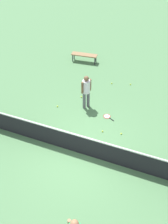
{
  "coord_description": "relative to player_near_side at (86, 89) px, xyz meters",
  "views": [
    {
      "loc": [
        -2.7,
        6.43,
        7.99
      ],
      "look_at": [
        0.44,
        -1.37,
        0.9
      ],
      "focal_mm": 43.21,
      "sensor_mm": 36.0,
      "label": 1
    }
  ],
  "objects": [
    {
      "name": "tennis_ball_stray_right",
      "position": [
        -2.03,
        1.14,
        -0.98
      ],
      "size": [
        0.07,
        0.07,
        0.07
      ],
      "primitive_type": "sphere",
      "color": "#C6E033",
      "rests_on": "ground_plane"
    },
    {
      "name": "tennis_racket_near_player",
      "position": [
        -1.15,
        0.3,
        -1.0
      ],
      "size": [
        0.6,
        0.42,
        0.03
      ],
      "color": "red",
      "rests_on": "ground_plane"
    },
    {
      "name": "tennis_ball_stray_left",
      "position": [
        -1.47,
        -2.57,
        -0.98
      ],
      "size": [
        0.07,
        0.07,
        0.07
      ],
      "primitive_type": "sphere",
      "color": "#C6E033",
      "rests_on": "ground_plane"
    },
    {
      "name": "courtside_bench",
      "position": [
        1.67,
        -3.92,
        -0.59
      ],
      "size": [
        1.54,
        0.57,
        0.48
      ],
      "color": "olive",
      "rests_on": "ground_plane"
    },
    {
      "name": "player_near_side",
      "position": [
        0.0,
        0.0,
        0.0
      ],
      "size": [
        0.47,
        0.48,
        1.7
      ],
      "color": "#595960",
      "rests_on": "ground_plane"
    },
    {
      "name": "tennis_ball_by_net",
      "position": [
        1.25,
        0.5,
        -0.98
      ],
      "size": [
        0.07,
        0.07,
        0.07
      ],
      "primitive_type": "sphere",
      "color": "#C6E033",
      "rests_on": "ground_plane"
    },
    {
      "name": "court_net",
      "position": [
        -0.89,
        2.74,
        -0.51
      ],
      "size": [
        10.09,
        0.09,
        1.07
      ],
      "color": "#4C4C51",
      "rests_on": "ground_plane"
    },
    {
      "name": "tennis_ball_near_player",
      "position": [
        -1.26,
        1.3,
        -0.98
      ],
      "size": [
        0.07,
        0.07,
        0.07
      ],
      "primitive_type": "sphere",
      "color": "#C6E033",
      "rests_on": "ground_plane"
    },
    {
      "name": "tennis_ball_baseline",
      "position": [
        0.49,
        -0.61,
        -0.98
      ],
      "size": [
        0.07,
        0.07,
        0.07
      ],
      "primitive_type": "sphere",
      "color": "#C6E033",
      "rests_on": "ground_plane"
    },
    {
      "name": "ground_plane",
      "position": [
        -0.89,
        2.74,
        -1.01
      ],
      "size": [
        40.0,
        40.0,
        0.0
      ],
      "primitive_type": "plane",
      "color": "#4C7A4C"
    },
    {
      "name": "tennis_ball_midcourt",
      "position": [
        -0.54,
        -2.3,
        -0.98
      ],
      "size": [
        0.07,
        0.07,
        0.07
      ],
      "primitive_type": "sphere",
      "color": "#C6E033",
      "rests_on": "ground_plane"
    }
  ]
}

